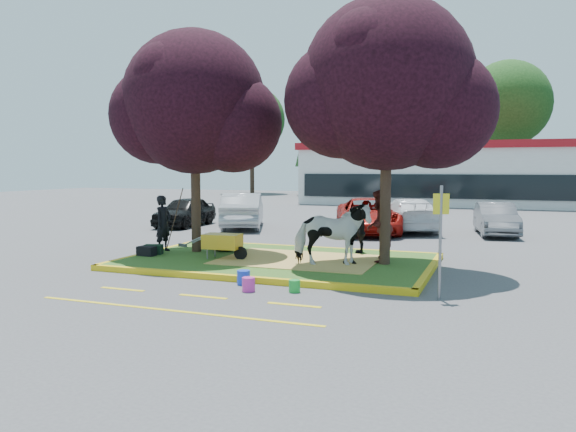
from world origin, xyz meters
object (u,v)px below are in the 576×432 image
(bucket_blue, at_px, (244,277))
(car_silver, at_px, (243,210))
(handler, at_px, (163,224))
(calf, at_px, (223,244))
(car_black, at_px, (185,212))
(bucket_green, at_px, (294,286))
(sign_post, at_px, (441,230))
(cow, at_px, (332,234))
(wheelbarrow, at_px, (223,242))
(bucket_pink, at_px, (249,284))

(bucket_blue, distance_m, car_silver, 12.03)
(handler, height_order, car_silver, handler)
(calf, distance_m, car_black, 9.02)
(handler, distance_m, car_silver, 8.12)
(bucket_blue, relative_size, car_silver, 0.07)
(calf, height_order, handler, handler)
(bucket_green, relative_size, car_black, 0.07)
(calf, xyz_separation_m, bucket_blue, (2.31, -3.46, -0.21))
(calf, height_order, sign_post, sign_post)
(cow, distance_m, car_black, 12.47)
(cow, distance_m, sign_post, 3.62)
(handler, bearing_deg, bucket_green, -115.60)
(calf, height_order, car_black, car_black)
(calf, distance_m, wheelbarrow, 1.37)
(bucket_blue, bearing_deg, handler, 144.53)
(bucket_green, distance_m, bucket_pink, 0.99)
(bucket_blue, bearing_deg, wheelbarrow, 126.86)
(bucket_green, distance_m, car_silver, 12.96)
(bucket_blue, height_order, car_silver, car_silver)
(bucket_pink, bearing_deg, bucket_blue, 123.57)
(bucket_green, height_order, car_black, car_black)
(cow, relative_size, calf, 1.88)
(wheelbarrow, bearing_deg, bucket_pink, -57.02)
(wheelbarrow, relative_size, bucket_blue, 5.60)
(car_silver, bearing_deg, handler, 77.10)
(calf, height_order, bucket_pink, calf)
(bucket_green, distance_m, bucket_blue, 1.40)
(calf, xyz_separation_m, bucket_green, (3.66, -3.79, -0.24))
(handler, xyz_separation_m, bucket_blue, (3.96, -2.82, -0.83))
(calf, height_order, bucket_blue, calf)
(cow, xyz_separation_m, calf, (-3.73, 1.21, -0.59))
(calf, bearing_deg, bucket_blue, -76.71)
(handler, distance_m, sign_post, 8.72)
(handler, relative_size, car_black, 0.43)
(wheelbarrow, height_order, car_black, car_black)
(cow, bearing_deg, bucket_blue, 129.67)
(cow, distance_m, wheelbarrow, 3.14)
(cow, relative_size, bucket_pink, 6.36)
(sign_post, distance_m, car_black, 16.07)
(bucket_pink, bearing_deg, bucket_green, 16.19)
(wheelbarrow, bearing_deg, sign_post, -22.97)
(calf, relative_size, wheelbarrow, 0.57)
(bucket_green, bearing_deg, bucket_blue, 166.19)
(cow, xyz_separation_m, bucket_pink, (-1.02, -2.86, -0.81))
(sign_post, xyz_separation_m, bucket_green, (-2.95, -0.43, -1.27))
(car_black, xyz_separation_m, car_silver, (2.73, 0.32, 0.10))
(handler, relative_size, sign_post, 0.73)
(cow, height_order, car_black, cow)
(wheelbarrow, relative_size, sign_post, 0.79)
(bucket_pink, distance_m, bucket_blue, 0.73)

